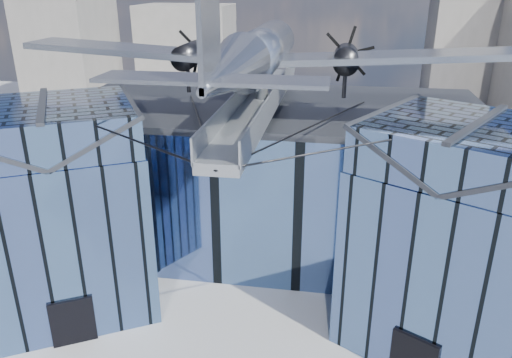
# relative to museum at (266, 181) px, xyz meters

# --- Properties ---
(ground_plane) EXTENTS (120.00, 120.00, 0.00)m
(ground_plane) POSITION_rel_museum_xyz_m (-0.00, -5.82, -5.54)
(ground_plane) COLOR gray
(museum) EXTENTS (32.88, 24.50, 17.60)m
(museum) POSITION_rel_museum_xyz_m (0.00, 0.00, 0.00)
(museum) COLOR #496595
(museum) RESTS_ON ground
(bg_towers) EXTENTS (77.00, 24.50, 26.00)m
(bg_towers) POSITION_rel_museum_xyz_m (1.45, 44.67, 4.47)
(bg_towers) COLOR slate
(bg_towers) RESTS_ON ground
(tree_side_w) EXTENTS (3.78, 3.78, 4.72)m
(tree_side_w) POSITION_rel_museum_xyz_m (-20.19, 3.85, -2.34)
(tree_side_w) COLOR #342014
(tree_side_w) RESTS_ON ground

